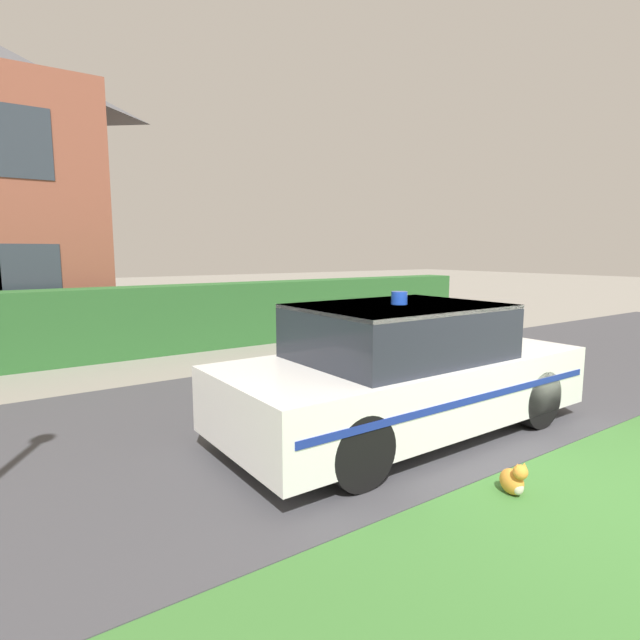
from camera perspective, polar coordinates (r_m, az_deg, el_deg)
The scene contains 5 objects.
road_strip at distance 6.99m, azimuth 5.12°, elevation -8.91°, with size 28.00×5.00×0.01m, color #424247.
lawn_verge at distance 5.05m, azimuth 32.19°, elevation -16.88°, with size 28.00×1.85×0.01m, color #3D7533.
garden_hedge at distance 10.70m, azimuth -13.29°, elevation 0.40°, with size 14.40×0.76×1.34m, color #2D662D.
police_car at distance 5.63m, azimuth 9.52°, elevation -5.74°, with size 4.26×1.82×1.58m.
cat at distance 4.64m, azimuth 21.26°, elevation -16.70°, with size 0.28×0.31×0.31m.
Camera 1 is at (-4.31, -1.42, 2.01)m, focal length 28.00 mm.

